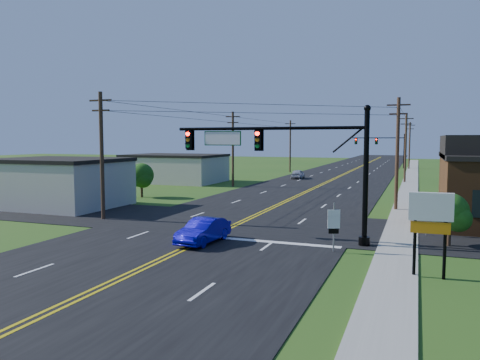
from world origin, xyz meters
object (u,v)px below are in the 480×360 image
at_px(signal_mast_far, 381,145).
at_px(route_sign, 334,224).
at_px(blue_car, 203,231).
at_px(stop_sign, 427,210).
at_px(signal_mast_main, 284,156).

xyz_separation_m(signal_mast_far, route_sign, (3.06, -74.02, -3.08)).
xyz_separation_m(signal_mast_far, blue_car, (-3.94, -74.48, -3.88)).
height_order(blue_car, stop_sign, stop_sign).
bearing_deg(signal_mast_far, stop_sign, -83.70).
height_order(signal_mast_far, route_sign, signal_mast_far).
height_order(signal_mast_main, stop_sign, signal_mast_main).
relative_size(route_sign, stop_sign, 1.17).
bearing_deg(blue_car, route_sign, 8.10).
bearing_deg(signal_mast_far, route_sign, -87.63).
relative_size(signal_mast_main, signal_mast_far, 1.03).
bearing_deg(route_sign, signal_mast_far, 69.01).
distance_m(signal_mast_far, blue_car, 74.69).
height_order(route_sign, stop_sign, route_sign).
relative_size(signal_mast_main, route_sign, 4.49).
bearing_deg(route_sign, blue_car, 160.41).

